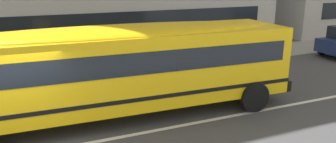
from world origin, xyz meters
TOP-DOWN VIEW (x-y plane):
  - sidewalk_far at (0.00, 7.06)m, footprint 120.00×3.00m
  - school_bus at (2.76, 1.45)m, footprint 12.79×3.28m

SIDE VIEW (x-z plane):
  - sidewalk_far at x=0.00m, z-range 0.00..0.01m
  - school_bus at x=2.76m, z-range 0.27..3.11m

